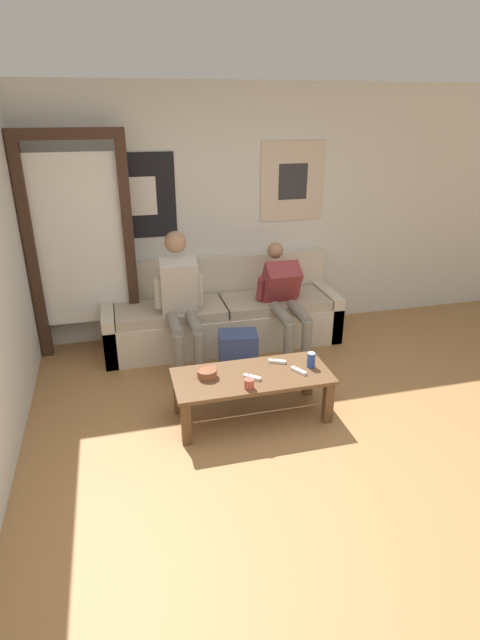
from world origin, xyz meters
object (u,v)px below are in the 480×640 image
Objects in this scene: ceramic_bowl at (207,373)px; game_controller_far_center at (277,361)px; coffee_table at (252,382)px; couch at (222,316)px; person_seated_adult at (181,298)px; person_seated_teen at (284,297)px; backpack at (238,357)px; drink_can_blue at (311,360)px; game_controller_near_left at (252,377)px; pillar_candle at (249,384)px; game_controller_near_right at (299,371)px.

game_controller_far_center is at bearing 8.30° from ceramic_bowl.
coffee_table is at bearing -8.32° from ceramic_bowl.
ceramic_bowl is (-0.42, -1.39, 0.14)m from couch.
game_controller_far_center is at bearing -54.72° from person_seated_adult.
game_controller_far_center is (0.60, 0.09, -0.03)m from ceramic_bowl.
person_seated_teen is 2.37× the size of backpack.
person_seated_adult is 1.40m from drink_can_blue.
coffee_table is 0.37m from ceramic_bowl.
backpack is at bearing 124.65° from drink_can_blue.
person_seated_adult is 1.20× the size of person_seated_teen.
person_seated_teen is 1.33m from game_controller_near_left.
backpack is 0.87m from pillar_candle.
drink_can_blue is at bearing -49.67° from person_seated_adult.
couch is 15.07× the size of ceramic_bowl.
drink_can_blue is at bearing 19.06° from pillar_candle.
couch is 16.88× the size of game_controller_far_center.
ceramic_bowl is at bearing 171.77° from game_controller_near_right.
game_controller_near_left is at bearing -179.04° from game_controller_near_right.
game_controller_near_left is (-0.65, -1.14, -0.18)m from person_seated_teen.
pillar_candle is 0.47m from game_controller_near_right.
person_seated_adult is 10.20× the size of drink_can_blue.
pillar_candle is at bearing -134.86° from game_controller_far_center.
backpack is (-0.58, -0.44, -0.37)m from person_seated_teen.
backpack is at bearing 84.59° from game_controller_near_left.
couch is at bearing 101.19° from game_controller_near_right.
game_controller_far_center is at bearing 121.33° from game_controller_near_right.
game_controller_near_left is (-0.02, -0.06, 0.08)m from coffee_table.
person_seated_adult is at bearing 108.90° from game_controller_near_left.
person_seated_teen is (0.63, 1.08, 0.25)m from coffee_table.
game_controller_far_center is (0.65, -0.92, -0.28)m from person_seated_adult.
person_seated_adult is 8.79× the size of game_controller_far_center.
drink_can_blue is at bearing 25.02° from game_controller_near_right.
person_seated_adult is 9.65× the size of game_controller_near_left.
pillar_candle reaches higher than ceramic_bowl.
backpack is (-0.02, -0.80, -0.08)m from couch.
couch is at bearing 87.14° from coffee_table.
backpack is 3.57× the size of drink_can_blue.
person_seated_adult reaches higher than ceramic_bowl.
pillar_candle is 0.47m from game_controller_far_center.
game_controller_near_right is 0.99× the size of game_controller_far_center.
game_controller_near_right is at bearing -65.62° from backpack.
couch is 1.45m from coffee_table.
ceramic_bowl is at bearing 171.68° from coffee_table.
person_seated_teen is at bearing 1.43° from person_seated_adult.
game_controller_far_center is at bearing 28.86° from coffee_table.
pillar_candle is 0.69× the size of game_controller_near_left.
pillar_candle is at bearing -162.73° from game_controller_near_right.
pillar_candle is at bearing -114.43° from game_controller_near_left.
backpack is at bearing -143.21° from person_seated_teen.
pillar_candle reaches higher than game_controller_near_left.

